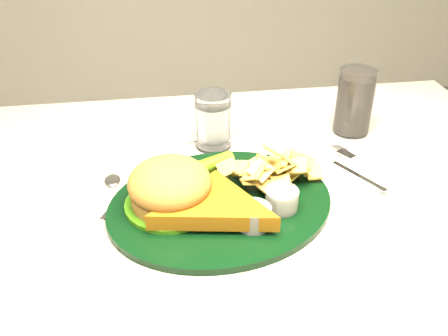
# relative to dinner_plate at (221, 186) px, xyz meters

# --- Properties ---
(dinner_plate) EXTENTS (0.42, 0.38, 0.08)m
(dinner_plate) POSITION_rel_dinner_plate_xyz_m (0.00, 0.00, 0.00)
(dinner_plate) COLOR black
(dinner_plate) RESTS_ON table
(water_glass) EXTENTS (0.07, 0.07, 0.11)m
(water_glass) POSITION_rel_dinner_plate_xyz_m (0.01, 0.19, 0.01)
(water_glass) COLOR white
(water_glass) RESTS_ON table
(cola_glass) EXTENTS (0.07, 0.07, 0.13)m
(cola_glass) POSITION_rel_dinner_plate_xyz_m (0.29, 0.21, 0.02)
(cola_glass) COLOR black
(cola_glass) RESTS_ON table
(fork_napkin) EXTENTS (0.17, 0.18, 0.01)m
(fork_napkin) POSITION_rel_dinner_plate_xyz_m (0.24, 0.05, -0.03)
(fork_napkin) COLOR white
(fork_napkin) RESTS_ON table
(spoon) EXTENTS (0.09, 0.13, 0.01)m
(spoon) POSITION_rel_dinner_plate_xyz_m (-0.16, 0.03, -0.04)
(spoon) COLOR silver
(spoon) RESTS_ON table
(wrapped_straw) EXTENTS (0.24, 0.16, 0.01)m
(wrapped_straw) POSITION_rel_dinner_plate_xyz_m (-0.01, 0.22, -0.04)
(wrapped_straw) COLOR white
(wrapped_straw) RESTS_ON table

